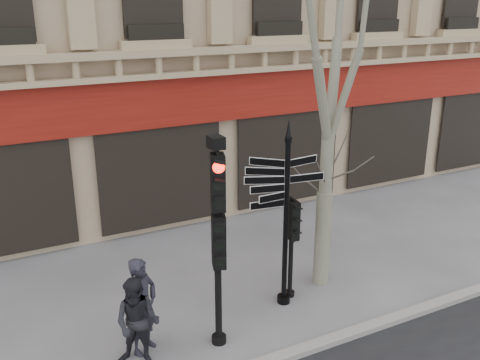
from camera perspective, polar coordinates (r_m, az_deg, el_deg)
The scene contains 8 objects.
ground at distance 11.08m, azimuth 0.69°, elevation -14.71°, with size 80.00×80.00×0.00m, color #58585C.
kerb at distance 10.06m, azimuth 4.63°, elevation -18.29°, with size 80.00×0.25×0.12m, color gray.
fingerpost at distance 10.53m, azimuth 5.04°, elevation -0.44°, with size 2.10×2.10×3.96m.
traffic_signal_main at distance 9.25m, azimuth -2.45°, elevation -4.15°, with size 0.51×0.43×3.98m.
traffic_signal_secondary at distance 11.21m, azimuth 5.53°, elevation -5.42°, with size 0.40×0.30×2.20m.
plane_tree at distance 10.91m, azimuth 10.12°, elevation 17.47°, with size 3.17×3.17×8.43m.
pedestrian_a at distance 9.93m, azimuth -10.37°, elevation -13.07°, with size 0.67×0.44×1.84m, color #20202B.
pedestrian_b at distance 9.66m, azimuth -10.87°, elevation -14.73°, with size 0.81×0.63×1.67m, color black.
Camera 1 is at (-4.35, -8.15, 6.12)m, focal length 40.00 mm.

